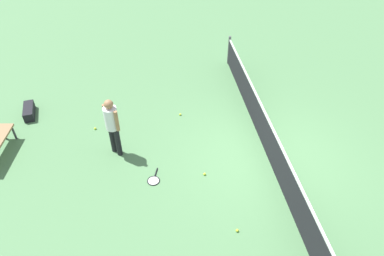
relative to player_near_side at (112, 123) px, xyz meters
The scene contains 9 objects.
ground_plane 4.13m from the player_near_side, 80.67° to the left, with size 40.00×40.00×0.00m, color #4C7A4C.
court_net 4.04m from the player_near_side, 80.67° to the left, with size 10.09×0.09×1.07m.
player_near_side is the anchor object (origin of this frame).
tennis_racket_near_player 1.77m from the player_near_side, 39.24° to the left, with size 0.61×0.39×0.03m.
tennis_ball_near_player 2.51m from the player_near_side, 127.14° to the left, with size 0.07×0.07×0.07m, color #C6E033.
tennis_ball_midcourt 1.58m from the player_near_side, 147.41° to the right, with size 0.07×0.07×0.07m, color #C6E033.
tennis_ball_baseline 2.65m from the player_near_side, 62.99° to the left, with size 0.07×0.07×0.07m, color #C6E033.
tennis_ball_stray_left 3.98m from the player_near_side, 43.01° to the left, with size 0.07×0.07×0.07m, color #C6E033.
equipment_bag 3.50m from the player_near_side, 127.19° to the right, with size 0.84×0.42×0.28m.
Camera 1 is at (6.32, -2.85, 6.48)m, focal length 32.57 mm.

